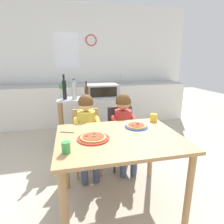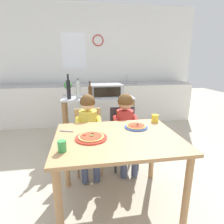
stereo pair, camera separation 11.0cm
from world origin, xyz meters
The scene contains 19 objects.
ground_plane centered at (0.00, 1.24, 0.00)m, with size 12.44×12.44×0.00m, color #B7AD99.
back_wall_tiled centered at (0.00, 3.17, 1.35)m, with size 5.10×0.14×2.70m.
kitchen_counter centered at (0.00, 2.76, 0.46)m, with size 4.59×0.60×1.11m.
kitchen_island_cart centered at (-0.05, 1.44, 0.57)m, with size 1.15×0.53×0.86m.
toaster_oven centered at (0.09, 1.45, 0.96)m, with size 0.52×0.38×0.20m.
bottle_clear_vinegar centered at (-0.36, 1.33, 0.99)m, with size 0.07×0.07×0.31m.
bottle_dark_olive_oil centered at (-0.50, 1.33, 1.01)m, with size 0.06×0.06×0.37m.
bottle_tall_green_wine centered at (-0.18, 1.24, 0.97)m, with size 0.05×0.05×0.27m.
potted_herb_plant centered at (-0.52, 1.60, 0.99)m, with size 0.14×0.14×0.24m.
dining_table centered at (0.00, 0.00, 0.64)m, with size 1.14×0.89×0.75m.
dining_chair_left centered at (-0.24, 0.72, 0.48)m, with size 0.36×0.36×0.81m.
dining_chair_right centered at (0.24, 0.75, 0.48)m, with size 0.36×0.36×0.81m.
child_in_yellow_shirt centered at (-0.24, 0.60, 0.66)m, with size 0.32×0.42×1.02m.
child_in_red_shirt centered at (0.24, 0.63, 0.66)m, with size 0.32×0.42×1.01m.
pizza_plate_red_rimmed centered at (-0.24, -0.01, 0.77)m, with size 0.29×0.29×0.03m.
pizza_plate_blue_rimmed centered at (0.24, 0.19, 0.77)m, with size 0.24×0.24×0.03m.
drinking_cup_green centered at (-0.47, -0.22, 0.80)m, with size 0.07×0.07×0.09m, color green.
drinking_cup_yellow centered at (0.51, 0.35, 0.80)m, with size 0.08×0.08×0.08m, color yellow.
serving_spoon centered at (-0.47, 0.20, 0.76)m, with size 0.01×0.01×0.14m, color #B7BABF.
Camera 2 is at (-0.31, -1.55, 1.43)m, focal length 29.60 mm.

